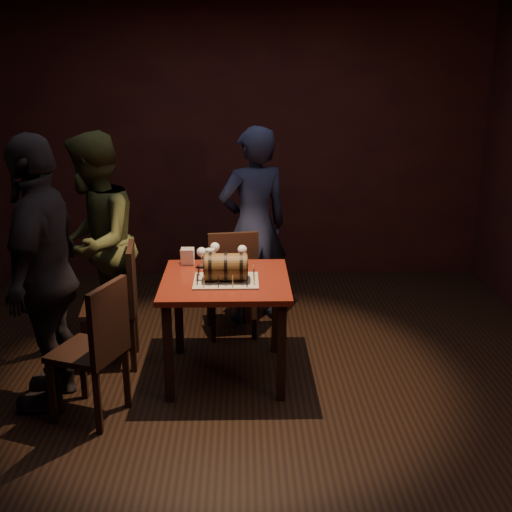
# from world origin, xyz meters

# --- Properties ---
(room_shell) EXTENTS (5.04, 5.04, 2.80)m
(room_shell) POSITION_xyz_m (0.00, 0.00, 1.40)
(room_shell) COLOR black
(room_shell) RESTS_ON ground
(pub_table) EXTENTS (0.90, 0.90, 0.75)m
(pub_table) POSITION_xyz_m (-0.14, 0.16, 0.64)
(pub_table) COLOR #54150E
(pub_table) RESTS_ON ground
(cake_board) EXTENTS (0.45, 0.35, 0.01)m
(cake_board) POSITION_xyz_m (-0.13, 0.09, 0.76)
(cake_board) COLOR gray
(cake_board) RESTS_ON pub_table
(barrel_cake) EXTENTS (0.36, 0.21, 0.21)m
(barrel_cake) POSITION_xyz_m (-0.14, 0.09, 0.86)
(barrel_cake) COLOR brown
(barrel_cake) RESTS_ON cake_board
(birthday_candles) EXTENTS (0.40, 0.30, 0.09)m
(birthday_candles) POSITION_xyz_m (-0.13, 0.09, 0.80)
(birthday_candles) COLOR #ECD18D
(birthday_candles) RESTS_ON cake_board
(wine_glass_left) EXTENTS (0.07, 0.07, 0.16)m
(wine_glass_left) POSITION_xyz_m (-0.32, 0.40, 0.87)
(wine_glass_left) COLOR silver
(wine_glass_left) RESTS_ON pub_table
(wine_glass_mid) EXTENTS (0.07, 0.07, 0.16)m
(wine_glass_mid) POSITION_xyz_m (-0.23, 0.53, 0.87)
(wine_glass_mid) COLOR silver
(wine_glass_mid) RESTS_ON pub_table
(wine_glass_right) EXTENTS (0.07, 0.07, 0.16)m
(wine_glass_right) POSITION_xyz_m (-0.02, 0.45, 0.87)
(wine_glass_right) COLOR silver
(wine_glass_right) RESTS_ON pub_table
(pint_of_ale) EXTENTS (0.07, 0.07, 0.15)m
(pint_of_ale) POSITION_xyz_m (-0.26, 0.39, 0.82)
(pint_of_ale) COLOR silver
(pint_of_ale) RESTS_ON pub_table
(menu_card) EXTENTS (0.10, 0.05, 0.13)m
(menu_card) POSITION_xyz_m (-0.43, 0.47, 0.81)
(menu_card) COLOR white
(menu_card) RESTS_ON pub_table
(chair_back) EXTENTS (0.45, 0.45, 0.93)m
(chair_back) POSITION_xyz_m (-0.11, 0.84, 0.52)
(chair_back) COLOR black
(chair_back) RESTS_ON ground
(chair_left_rear) EXTENTS (0.44, 0.44, 0.93)m
(chair_left_rear) POSITION_xyz_m (-0.94, 0.37, 0.52)
(chair_left_rear) COLOR black
(chair_left_rear) RESTS_ON ground
(chair_left_front) EXTENTS (0.52, 0.52, 0.93)m
(chair_left_front) POSITION_xyz_m (-0.94, -0.42, 0.52)
(chair_left_front) COLOR black
(chair_left_front) RESTS_ON ground
(person_back) EXTENTS (0.73, 0.61, 1.72)m
(person_back) POSITION_xyz_m (0.08, 1.21, 0.86)
(person_back) COLOR #1A1D35
(person_back) RESTS_ON ground
(person_left_rear) EXTENTS (0.66, 0.84, 1.73)m
(person_left_rear) POSITION_xyz_m (-1.17, 0.68, 0.86)
(person_left_rear) COLOR #373B1D
(person_left_rear) RESTS_ON ground
(person_left_front) EXTENTS (0.48, 1.08, 1.82)m
(person_left_front) POSITION_xyz_m (-1.30, -0.19, 0.91)
(person_left_front) COLOR black
(person_left_front) RESTS_ON ground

